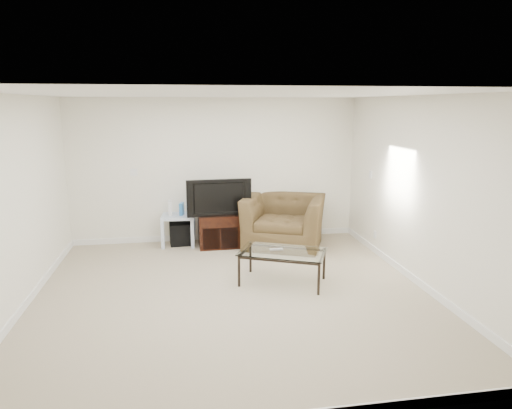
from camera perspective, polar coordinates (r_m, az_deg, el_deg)
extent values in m
plane|color=tan|center=(5.97, -2.91, -11.11)|extent=(5.00, 5.00, 0.00)
plane|color=white|center=(5.48, -3.20, 13.62)|extent=(5.00, 5.00, 0.00)
cube|color=silver|center=(8.05, -5.04, 4.27)|extent=(5.00, 0.02, 2.50)
cube|color=silver|center=(5.88, -28.05, -0.17)|extent=(0.02, 5.00, 2.50)
cube|color=silver|center=(6.37, 19.92, 1.42)|extent=(0.02, 5.00, 2.50)
cube|color=white|center=(8.05, -15.04, 3.90)|extent=(0.12, 0.02, 0.12)
cube|color=white|center=(7.78, 14.14, 3.66)|extent=(0.02, 0.09, 0.13)
cube|color=white|center=(7.71, 14.65, -3.68)|extent=(0.02, 0.08, 0.12)
cube|color=black|center=(7.72, -4.67, -1.96)|extent=(0.36, 0.26, 0.05)
imported|color=black|center=(7.64, -4.73, 1.00)|extent=(1.01, 0.24, 0.62)
cube|color=black|center=(8.05, -9.37, -3.58)|extent=(0.40, 0.40, 0.38)
cube|color=white|center=(7.91, -10.71, -0.45)|extent=(0.07, 0.18, 0.24)
cube|color=#337FCC|center=(7.90, -9.27, -0.54)|extent=(0.09, 0.16, 0.21)
imported|color=#4B2F1B|center=(7.78, 3.48, -1.04)|extent=(1.54, 1.30, 1.15)
cube|color=#B2B2B7|center=(6.22, 2.56, -5.62)|extent=(0.18, 0.05, 0.02)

